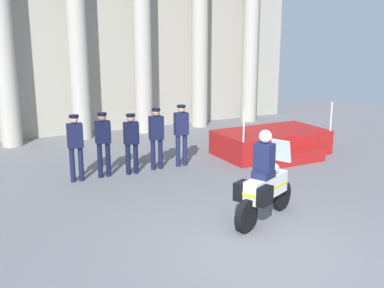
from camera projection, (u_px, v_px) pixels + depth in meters
ground_plane at (267, 253)px, 8.18m from camera, size 28.00×28.00×0.00m
colonnade_backdrop at (106, 30)px, 16.85m from camera, size 16.06×1.50×6.99m
reviewing_stand at (272, 143)px, 14.53m from camera, size 3.36×2.39×1.64m
officer_in_row_0 at (75, 143)px, 11.79m from camera, size 0.40×0.25×1.72m
officer_in_row_1 at (103, 139)px, 12.15m from camera, size 0.40×0.25×1.71m
officer_in_row_2 at (131, 139)px, 12.43m from camera, size 0.40×0.25×1.63m
officer_in_row_3 at (156, 134)px, 12.84m from camera, size 0.40×0.25×1.70m
officer_in_row_4 at (181, 130)px, 13.14m from camera, size 0.40×0.25×1.75m
motorcycle_with_rider at (264, 184)px, 9.36m from camera, size 1.95×1.08×1.90m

